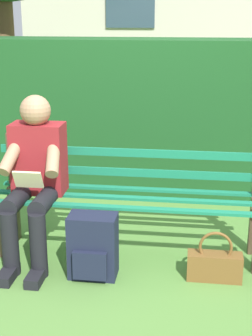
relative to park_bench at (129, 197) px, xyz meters
name	(u,v)px	position (x,y,z in m)	size (l,w,h in m)	color
ground	(128,254)	(0.00, 0.06, -0.44)	(60.00, 60.00, 0.00)	#517F38
park_bench	(129,197)	(0.00, 0.00, 0.00)	(2.03, 0.46, 0.87)	#4C3828
person_seated	(34,175)	(0.66, 0.16, 0.20)	(0.44, 0.73, 1.19)	maroon
hedge_backdrop	(142,114)	(0.05, -1.39, 0.34)	(5.11, 0.67, 1.56)	#19471E
backpack	(93,247)	(0.19, 0.41, -0.22)	(0.33, 0.27, 0.45)	#191E33
handbag	(215,265)	(-0.63, 0.35, -0.33)	(0.37, 0.13, 0.35)	brown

